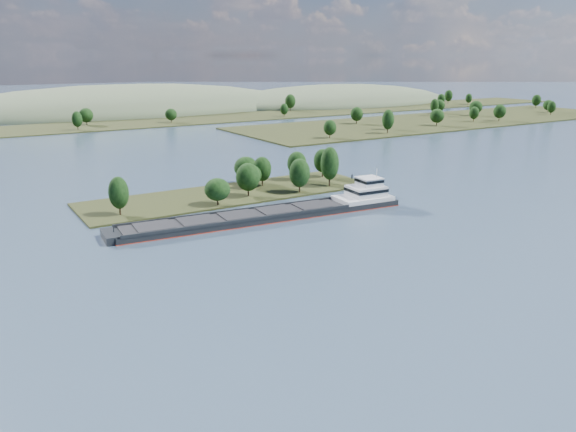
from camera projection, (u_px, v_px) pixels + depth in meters
ground at (337, 243)px, 140.74m from camera, size 1800.00×1800.00×0.00m
tree_island at (252, 182)px, 191.93m from camera, size 100.00×31.89×15.22m
right_bank at (447, 119)px, 404.19m from camera, size 320.00×90.00×15.68m
back_shoreline at (94, 125)px, 372.79m from camera, size 900.00×60.00×15.10m
hill_east at (338, 103)px, 558.34m from camera, size 260.00×140.00×36.00m
hill_west at (129, 110)px, 481.82m from camera, size 320.00×160.00×44.00m
cargo_barge at (283, 211)px, 164.10m from camera, size 89.33×18.41×12.00m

